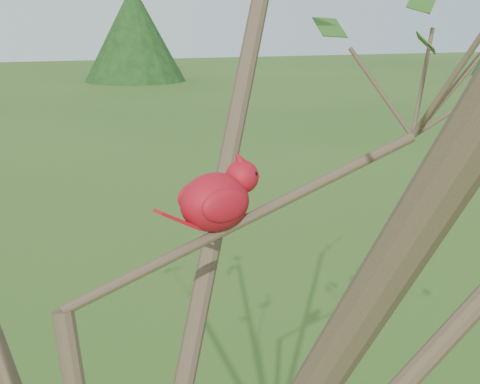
{
  "coord_description": "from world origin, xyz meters",
  "views": [
    {
      "loc": [
        -0.18,
        -1.01,
        2.4
      ],
      "look_at": [
        0.25,
        0.09,
        2.12
      ],
      "focal_mm": 55.0,
      "sensor_mm": 36.0,
      "label": 1
    }
  ],
  "objects": [
    {
      "name": "crabapple_tree",
      "position": [
        0.03,
        -0.02,
        2.12
      ],
      "size": [
        2.35,
        2.05,
        2.95
      ],
      "color": "#3D2D20",
      "rests_on": "ground"
    },
    {
      "name": "cardinal",
      "position": [
        0.2,
        0.08,
        2.11
      ],
      "size": [
        0.2,
        0.12,
        0.14
      ],
      "rotation": [
        0.0,
        0.0,
        0.24
      ],
      "color": "#B50F1B",
      "rests_on": "ground"
    }
  ]
}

